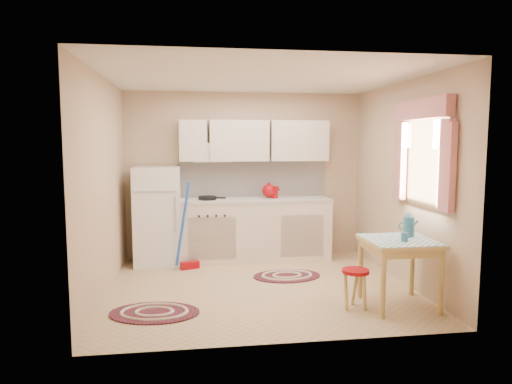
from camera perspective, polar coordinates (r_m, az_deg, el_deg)
room_shell at (r=5.67m, az=1.73°, el=4.68°), size 3.64×3.60×2.52m
fridge at (r=6.70m, az=-12.17°, el=-2.92°), size 0.65×0.60×1.40m
broom at (r=6.35m, az=-8.36°, el=-4.26°), size 0.30×0.21×1.20m
base_cabinets at (r=6.83m, az=-0.32°, el=-4.81°), size 2.25×0.60×0.88m
countertop at (r=6.76m, az=-0.32°, el=-0.98°), size 2.27×0.62×0.04m
frying_pan at (r=6.65m, az=-6.10°, el=-0.75°), size 0.32×0.32×0.05m
red_kettle at (r=6.78m, az=1.62°, el=0.15°), size 0.22×0.20×0.22m
red_canister at (r=6.80m, az=2.33°, el=-0.10°), size 0.10×0.10×0.16m
table at (r=5.17m, az=17.41°, el=-9.65°), size 0.72×0.72×0.72m
stool at (r=5.02m, az=12.30°, el=-11.76°), size 0.37×0.37×0.42m
coffee_pot at (r=5.23m, az=18.57°, el=-3.78°), size 0.19×0.17×0.30m
mug at (r=4.99m, az=18.08°, el=-5.41°), size 0.09×0.09×0.10m
rug_center at (r=6.08m, az=3.88°, el=-10.43°), size 0.91×0.63×0.02m
rug_left at (r=4.95m, az=-12.58°, el=-14.52°), size 1.00×0.73×0.02m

